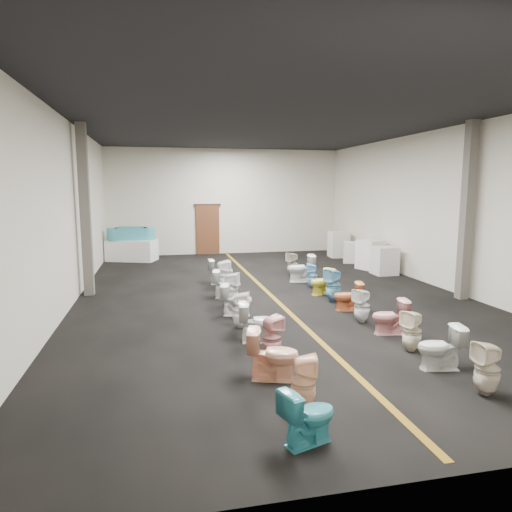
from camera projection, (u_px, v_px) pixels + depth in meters
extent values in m
plane|color=black|center=(270.00, 294.00, 12.29)|extent=(16.00, 16.00, 0.00)
plane|color=black|center=(271.00, 122.00, 11.63)|extent=(16.00, 16.00, 0.00)
plane|color=beige|center=(226.00, 202.00, 19.69)|extent=(10.00, 0.00, 10.00)
plane|color=beige|center=(478.00, 253.00, 4.23)|extent=(10.00, 0.00, 10.00)
plane|color=beige|center=(68.00, 213.00, 10.92)|extent=(0.00, 16.00, 16.00)
plane|color=beige|center=(440.00, 209.00, 13.01)|extent=(0.00, 16.00, 16.00)
cube|color=brown|center=(270.00, 294.00, 12.29)|extent=(0.12, 15.60, 0.01)
cube|color=#562D19|center=(208.00, 230.00, 19.65)|extent=(1.00, 0.10, 2.10)
cube|color=#331C11|center=(207.00, 205.00, 19.50)|extent=(1.15, 0.08, 0.10)
cube|color=#59544C|center=(85.00, 211.00, 11.93)|extent=(0.25, 0.25, 4.50)
cube|color=#59544C|center=(467.00, 212.00, 11.50)|extent=(0.25, 0.25, 4.50)
cube|color=white|center=(132.00, 250.00, 17.94)|extent=(2.06, 1.50, 0.82)
cube|color=teal|center=(131.00, 234.00, 17.84)|extent=(1.24, 0.74, 0.50)
cylinder|color=teal|center=(115.00, 234.00, 17.76)|extent=(0.66, 0.66, 0.50)
cylinder|color=teal|center=(147.00, 234.00, 17.93)|extent=(0.66, 0.66, 0.50)
cube|color=teal|center=(131.00, 229.00, 17.82)|extent=(1.02, 0.53, 0.20)
cube|color=silver|center=(384.00, 261.00, 15.07)|extent=(0.73, 0.73, 0.92)
cube|color=white|center=(370.00, 255.00, 16.06)|extent=(0.97, 0.97, 1.03)
cube|color=silver|center=(353.00, 252.00, 17.52)|extent=(0.92, 0.92, 0.79)
cube|color=silver|center=(339.00, 244.00, 18.86)|extent=(0.80, 0.80, 1.06)
imported|color=teal|center=(308.00, 415.00, 5.08)|extent=(0.74, 0.56, 0.67)
imported|color=#FFC79C|center=(303.00, 382.00, 5.89)|extent=(0.39, 0.39, 0.72)
imported|color=#FFB490|center=(273.00, 354.00, 6.79)|extent=(0.86, 0.64, 0.78)
imported|color=#D59393|center=(272.00, 337.00, 7.64)|extent=(0.44, 0.43, 0.73)
imported|color=white|center=(259.00, 322.00, 8.45)|extent=(0.80, 0.53, 0.76)
imported|color=white|center=(240.00, 310.00, 9.31)|extent=(0.43, 0.43, 0.74)
imported|color=white|center=(237.00, 300.00, 10.22)|extent=(0.79, 0.60, 0.71)
imported|color=white|center=(231.00, 289.00, 11.03)|extent=(0.49, 0.49, 0.82)
imported|color=white|center=(227.00, 284.00, 11.86)|extent=(0.79, 0.56, 0.73)
imported|color=white|center=(223.00, 275.00, 12.71)|extent=(0.43, 0.42, 0.86)
imported|color=silver|center=(221.00, 272.00, 13.58)|extent=(0.74, 0.43, 0.75)
imported|color=beige|center=(487.00, 369.00, 6.28)|extent=(0.36, 0.35, 0.76)
imported|color=silver|center=(440.00, 347.00, 7.17)|extent=(0.76, 0.52, 0.72)
imported|color=#F5EACB|center=(412.00, 331.00, 7.97)|extent=(0.45, 0.44, 0.74)
imported|color=pink|center=(390.00, 317.00, 8.91)|extent=(0.74, 0.50, 0.70)
imported|color=white|center=(362.00, 306.00, 9.68)|extent=(0.43, 0.43, 0.73)
imported|color=#D26A3B|center=(348.00, 296.00, 10.63)|extent=(0.72, 0.50, 0.68)
imported|color=#6EAFD1|center=(333.00, 285.00, 11.45)|extent=(0.50, 0.50, 0.84)
imported|color=yellow|center=(322.00, 282.00, 12.25)|extent=(0.76, 0.58, 0.69)
imported|color=#7DB9E6|center=(312.00, 276.00, 13.06)|extent=(0.41, 0.40, 0.71)
imported|color=white|center=(301.00, 268.00, 13.88)|extent=(0.87, 0.56, 0.84)
imported|color=beige|center=(293.00, 264.00, 14.80)|extent=(0.47, 0.46, 0.77)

